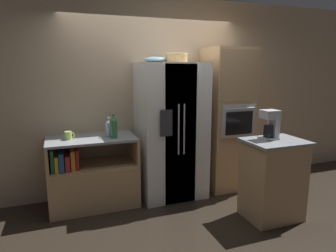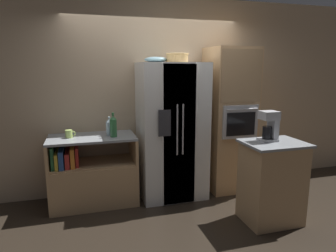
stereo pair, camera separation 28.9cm
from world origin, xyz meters
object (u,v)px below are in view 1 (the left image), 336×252
Objects in this scene: refrigerator at (171,131)px; bottle_tall at (114,127)px; coffee_maker at (271,123)px; wall_oven at (226,119)px; fruit_bowl at (155,60)px; mug at (68,135)px; bottle_short at (109,128)px; wicker_basket at (177,57)px.

bottle_tall is (-0.81, -0.05, 0.13)m from refrigerator.
wall_oven is at bearing 90.15° from coffee_maker.
refrigerator reaches higher than bottle_tall.
fruit_bowl is 0.90× the size of coffee_maker.
bottle_tall is 0.57m from mug.
mug is (-1.17, -0.05, -0.94)m from fruit_bowl.
fruit_bowl is 0.99× the size of bottle_tall.
wall_oven is 1.75m from bottle_short.
mug is at bearing 178.05° from refrigerator.
coffee_maker is at bearing -89.85° from wall_oven.
fruit_bowl is at bearing 3.37° from bottle_short.
bottle_tall is at bearing -166.26° from fruit_bowl.
wall_oven is 6.66× the size of fruit_bowl.
mug is at bearing 169.68° from bottle_tall.
refrigerator is 5.40× the size of coffee_maker.
coffee_maker is (2.26, -1.02, 0.19)m from mug.
bottle_tall reaches higher than mug.
refrigerator is 1.00m from fruit_bowl.
wicker_basket is at bearing -23.22° from fruit_bowl.
mug is at bearing 179.60° from wall_oven.
wall_oven is 1.01m from coffee_maker.
coffee_maker reaches higher than bottle_short.
wall_oven reaches higher than fruit_bowl.
wicker_basket is (-0.83, -0.05, 0.90)m from wall_oven.
mug is (-0.51, -0.01, -0.06)m from bottle_short.
wall_oven reaches higher than refrigerator.
mug is at bearing -178.77° from bottle_short.
wicker_basket is at bearing -13.40° from refrigerator.
wicker_basket is 0.88× the size of coffee_maker.
wicker_basket is at bearing 130.88° from coffee_maker.
wall_oven is at bearing -3.46° from fruit_bowl.
bottle_short is at bearing 176.15° from refrigerator.
refrigerator is 5.98× the size of fruit_bowl.
fruit_bowl is at bearing 176.54° from wall_oven.
coffee_maker is at bearing -30.49° from bottle_short.
bottle_tall is 0.91× the size of coffee_maker.
bottle_short is at bearing 1.23° from mug.
bottle_tall is at bearing -177.50° from wicker_basket.
bottle_tall is at bearing -177.14° from wall_oven.
wicker_basket reaches higher than coffee_maker.
refrigerator reaches higher than bottle_short.
mug is at bearing 177.50° from wicker_basket.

